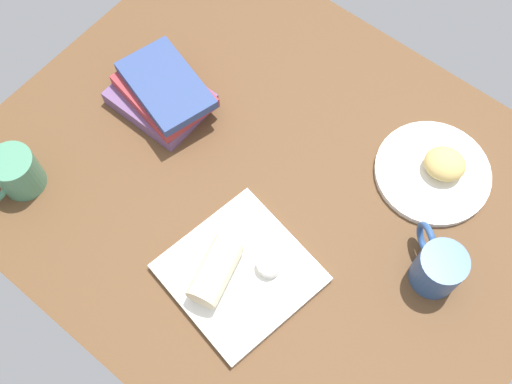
{
  "coord_description": "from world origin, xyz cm",
  "views": [
    {
      "loc": [
        30.81,
        -42.29,
        112.18
      ],
      "look_at": [
        -0.08,
        -4.07,
        7.0
      ],
      "focal_mm": 43.21,
      "sensor_mm": 36.0,
      "label": 1
    }
  ],
  "objects_px": {
    "round_plate": "(432,172)",
    "sauce_cup": "(269,265)",
    "square_plate": "(240,273)",
    "coffee_mug": "(438,267)",
    "scone_pastry": "(445,164)",
    "breakfast_wrap": "(215,271)",
    "second_mug": "(16,173)",
    "book_stack": "(163,93)"
  },
  "relations": [
    {
      "from": "round_plate",
      "to": "sauce_cup",
      "type": "distance_m",
      "value": 0.38
    },
    {
      "from": "sauce_cup",
      "to": "square_plate",
      "type": "bearing_deg",
      "value": -130.78
    },
    {
      "from": "sauce_cup",
      "to": "coffee_mug",
      "type": "xyz_separation_m",
      "value": [
        0.24,
        0.18,
        0.02
      ]
    },
    {
      "from": "scone_pastry",
      "to": "round_plate",
      "type": "bearing_deg",
      "value": -129.85
    },
    {
      "from": "breakfast_wrap",
      "to": "second_mug",
      "type": "bearing_deg",
      "value": 177.96
    },
    {
      "from": "sauce_cup",
      "to": "scone_pastry",
      "type": "bearing_deg",
      "value": 69.37
    },
    {
      "from": "breakfast_wrap",
      "to": "round_plate",
      "type": "bearing_deg",
      "value": 51.67
    },
    {
      "from": "scone_pastry",
      "to": "coffee_mug",
      "type": "xyz_separation_m",
      "value": [
        0.1,
        -0.19,
        0.01
      ]
    },
    {
      "from": "scone_pastry",
      "to": "coffee_mug",
      "type": "relative_size",
      "value": 0.67
    },
    {
      "from": "book_stack",
      "to": "second_mug",
      "type": "xyz_separation_m",
      "value": [
        -0.09,
        -0.31,
        0.01
      ]
    },
    {
      "from": "round_plate",
      "to": "breakfast_wrap",
      "type": "bearing_deg",
      "value": -114.01
    },
    {
      "from": "breakfast_wrap",
      "to": "book_stack",
      "type": "height_order",
      "value": "book_stack"
    },
    {
      "from": "square_plate",
      "to": "coffee_mug",
      "type": "distance_m",
      "value": 0.35
    },
    {
      "from": "scone_pastry",
      "to": "sauce_cup",
      "type": "xyz_separation_m",
      "value": [
        -0.14,
        -0.37,
        -0.01
      ]
    },
    {
      "from": "scone_pastry",
      "to": "breakfast_wrap",
      "type": "bearing_deg",
      "value": -114.55
    },
    {
      "from": "round_plate",
      "to": "breakfast_wrap",
      "type": "height_order",
      "value": "breakfast_wrap"
    },
    {
      "from": "second_mug",
      "to": "breakfast_wrap",
      "type": "bearing_deg",
      "value": 12.27
    },
    {
      "from": "sauce_cup",
      "to": "second_mug",
      "type": "height_order",
      "value": "second_mug"
    },
    {
      "from": "book_stack",
      "to": "coffee_mug",
      "type": "bearing_deg",
      "value": 2.87
    },
    {
      "from": "sauce_cup",
      "to": "coffee_mug",
      "type": "relative_size",
      "value": 0.39
    },
    {
      "from": "coffee_mug",
      "to": "book_stack",
      "type": "bearing_deg",
      "value": -177.13
    },
    {
      "from": "breakfast_wrap",
      "to": "coffee_mug",
      "type": "height_order",
      "value": "coffee_mug"
    },
    {
      "from": "round_plate",
      "to": "square_plate",
      "type": "relative_size",
      "value": 0.95
    },
    {
      "from": "book_stack",
      "to": "coffee_mug",
      "type": "height_order",
      "value": "coffee_mug"
    },
    {
      "from": "square_plate",
      "to": "round_plate",
      "type": "bearing_deg",
      "value": 67.64
    },
    {
      "from": "round_plate",
      "to": "book_stack",
      "type": "height_order",
      "value": "book_stack"
    },
    {
      "from": "breakfast_wrap",
      "to": "second_mug",
      "type": "height_order",
      "value": "second_mug"
    },
    {
      "from": "breakfast_wrap",
      "to": "square_plate",
      "type": "bearing_deg",
      "value": 34.91
    },
    {
      "from": "round_plate",
      "to": "square_plate",
      "type": "bearing_deg",
      "value": -112.36
    },
    {
      "from": "breakfast_wrap",
      "to": "coffee_mug",
      "type": "distance_m",
      "value": 0.39
    },
    {
      "from": "round_plate",
      "to": "square_plate",
      "type": "xyz_separation_m",
      "value": [
        -0.16,
        -0.4,
        0.0
      ]
    },
    {
      "from": "round_plate",
      "to": "scone_pastry",
      "type": "height_order",
      "value": "scone_pastry"
    },
    {
      "from": "round_plate",
      "to": "sauce_cup",
      "type": "xyz_separation_m",
      "value": [
        -0.13,
        -0.35,
        0.02
      ]
    },
    {
      "from": "round_plate",
      "to": "square_plate",
      "type": "distance_m",
      "value": 0.43
    },
    {
      "from": "round_plate",
      "to": "square_plate",
      "type": "height_order",
      "value": "square_plate"
    },
    {
      "from": "sauce_cup",
      "to": "coffee_mug",
      "type": "distance_m",
      "value": 0.3
    },
    {
      "from": "sauce_cup",
      "to": "book_stack",
      "type": "distance_m",
      "value": 0.42
    },
    {
      "from": "round_plate",
      "to": "book_stack",
      "type": "xyz_separation_m",
      "value": [
        -0.52,
        -0.21,
        0.03
      ]
    },
    {
      "from": "sauce_cup",
      "to": "second_mug",
      "type": "distance_m",
      "value": 0.51
    },
    {
      "from": "coffee_mug",
      "to": "second_mug",
      "type": "height_order",
      "value": "coffee_mug"
    },
    {
      "from": "book_stack",
      "to": "scone_pastry",
      "type": "bearing_deg",
      "value": 22.68
    },
    {
      "from": "square_plate",
      "to": "sauce_cup",
      "type": "xyz_separation_m",
      "value": [
        0.03,
        0.04,
        0.02
      ]
    }
  ]
}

